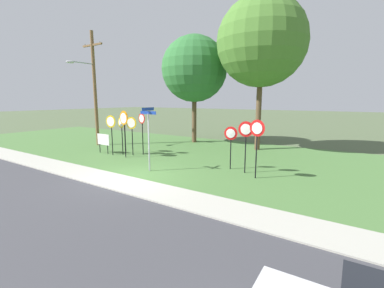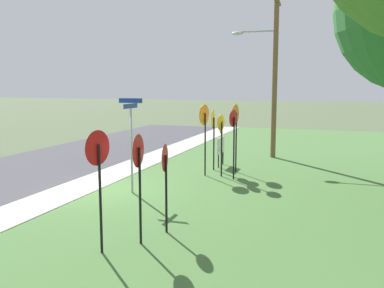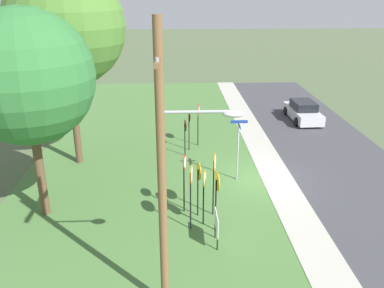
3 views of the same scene
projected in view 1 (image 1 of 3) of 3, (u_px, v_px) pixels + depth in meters
name	position (u px, v px, depth m)	size (l,w,h in m)	color
ground_plane	(131.00, 178.00, 11.77)	(160.00, 160.00, 0.00)	#4C5B3D
road_asphalt	(12.00, 217.00, 7.81)	(44.00, 6.40, 0.01)	#3D3D42
sidewalk_strip	(117.00, 182.00, 11.10)	(44.00, 1.60, 0.06)	#ADAA9E
grass_median	(200.00, 154.00, 16.71)	(44.00, 12.00, 0.04)	#477038
stop_sign_near_left	(132.00, 128.00, 16.03)	(0.72, 0.15, 2.39)	black
stop_sign_near_right	(142.00, 125.00, 16.29)	(0.62, 0.15, 2.60)	black
stop_sign_far_left	(121.00, 128.00, 16.28)	(0.63, 0.15, 2.34)	black
stop_sign_far_center	(124.00, 124.00, 15.43)	(0.78, 0.16, 2.75)	black
stop_sign_far_right	(124.00, 122.00, 16.80)	(0.78, 0.12, 2.73)	black
stop_sign_center_tall	(111.00, 126.00, 16.11)	(0.75, 0.12, 2.49)	black
yield_sign_near_left	(231.00, 138.00, 12.85)	(0.66, 0.14, 2.14)	black
yield_sign_near_right	(257.00, 135.00, 11.25)	(0.73, 0.17, 2.60)	black
yield_sign_far_left	(246.00, 135.00, 12.12)	(0.73, 0.12, 2.46)	black
street_name_post	(149.00, 134.00, 12.49)	(0.96, 0.82, 3.08)	#9EA0A8
utility_pole	(93.00, 85.00, 19.22)	(2.10, 2.24, 8.33)	brown
notice_board	(103.00, 140.00, 16.85)	(1.10, 0.05, 1.25)	black
oak_tree_left	(194.00, 69.00, 20.41)	(5.13, 5.13, 8.36)	brown
oak_tree_right	(262.00, 42.00, 17.05)	(5.87, 5.87, 10.10)	brown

